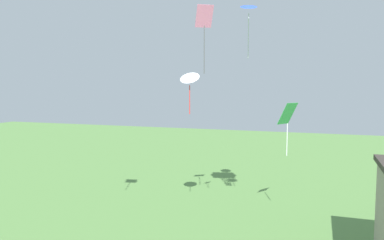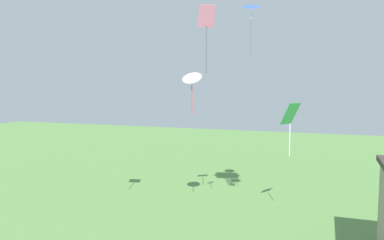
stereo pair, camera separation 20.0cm
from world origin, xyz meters
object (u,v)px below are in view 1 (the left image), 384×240
kite_pink_diamond (204,24)px  kite_blue_delta (249,9)px  kite_white_delta (190,78)px  kite_green_diamond (288,117)px

kite_pink_diamond → kite_blue_delta: 2.91m
kite_blue_delta → kite_white_delta: bearing=-150.1°
kite_white_delta → kite_pink_diamond: bearing=-12.1°
kite_green_diamond → kite_white_delta: size_ratio=1.27×
kite_white_delta → kite_blue_delta: 5.09m
kite_white_delta → kite_blue_delta: size_ratio=0.77×
kite_pink_diamond → kite_green_diamond: bearing=29.5°
kite_pink_diamond → kite_green_diamond: 6.98m
kite_green_diamond → kite_blue_delta: size_ratio=0.98×
kite_white_delta → kite_blue_delta: bearing=29.9°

